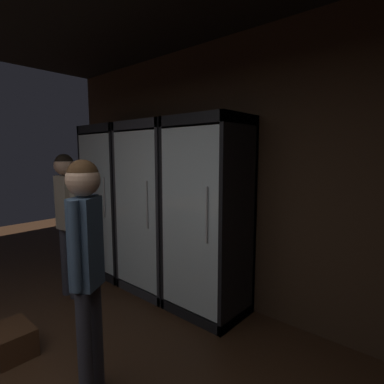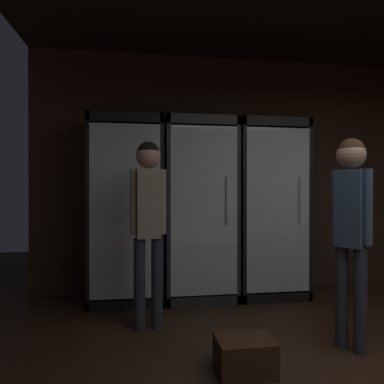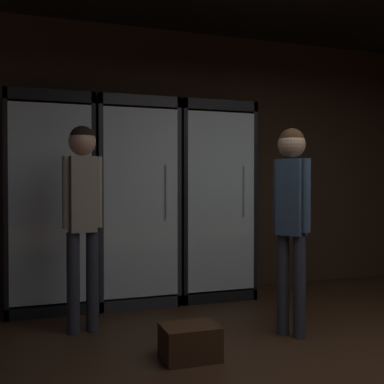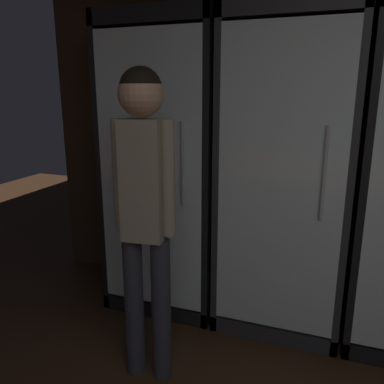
{
  "view_description": "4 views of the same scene",
  "coord_description": "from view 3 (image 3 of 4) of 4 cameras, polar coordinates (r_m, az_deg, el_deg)",
  "views": [
    {
      "loc": [
        1.53,
        0.37,
        1.63
      ],
      "look_at": [
        -0.39,
        2.55,
        1.25
      ],
      "focal_mm": 28.15,
      "sensor_mm": 36.0,
      "label": 1
    },
    {
      "loc": [
        -1.74,
        -1.09,
        1.21
      ],
      "look_at": [
        -1.23,
        2.43,
        1.18
      ],
      "focal_mm": 32.36,
      "sensor_mm": 36.0,
      "label": 2
    },
    {
      "loc": [
        -2.06,
        -1.85,
        1.18
      ],
      "look_at": [
        -0.49,
        2.76,
        1.08
      ],
      "focal_mm": 44.07,
      "sensor_mm": 36.0,
      "label": 3
    },
    {
      "loc": [
        -0.82,
        0.26,
        1.51
      ],
      "look_at": [
        -1.62,
        2.4,
        0.92
      ],
      "focal_mm": 36.79,
      "sensor_mm": 36.0,
      "label": 4
    }
  ],
  "objects": [
    {
      "name": "wall_back",
      "position": [
        5.3,
        4.11,
        3.56
      ],
      "size": [
        6.0,
        0.06,
        2.8
      ],
      "primitive_type": "cube",
      "color": "#382619",
      "rests_on": "ground"
    },
    {
      "name": "cooler_far_left",
      "position": [
        4.59,
        -16.84,
        -1.45
      ],
      "size": [
        0.77,
        0.6,
        1.98
      ],
      "color": "black",
      "rests_on": "ground"
    },
    {
      "name": "cooler_left",
      "position": [
        4.69,
        -7.03,
        -1.35
      ],
      "size": [
        0.77,
        0.6,
        1.98
      ],
      "color": "#2B2B30",
      "rests_on": "ground"
    },
    {
      "name": "cooler_center",
      "position": [
        4.91,
        2.13,
        -1.25
      ],
      "size": [
        0.77,
        0.6,
        1.98
      ],
      "color": "black",
      "rests_on": "ground"
    },
    {
      "name": "shopper_near",
      "position": [
        3.78,
        -13.11,
        -1.25
      ],
      "size": [
        0.31,
        0.21,
        1.62
      ],
      "color": "#2D2D38",
      "rests_on": "ground"
    },
    {
      "name": "shopper_far",
      "position": [
        3.67,
        11.94,
        -1.34
      ],
      "size": [
        0.22,
        0.28,
        1.59
      ],
      "color": "#2D2D38",
      "rests_on": "ground"
    },
    {
      "name": "wine_crate_floor",
      "position": [
        3.29,
        -0.25,
        -17.71
      ],
      "size": [
        0.37,
        0.28,
        0.23
      ],
      "primitive_type": "cube",
      "color": "#3D2314",
      "rests_on": "ground"
    }
  ]
}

